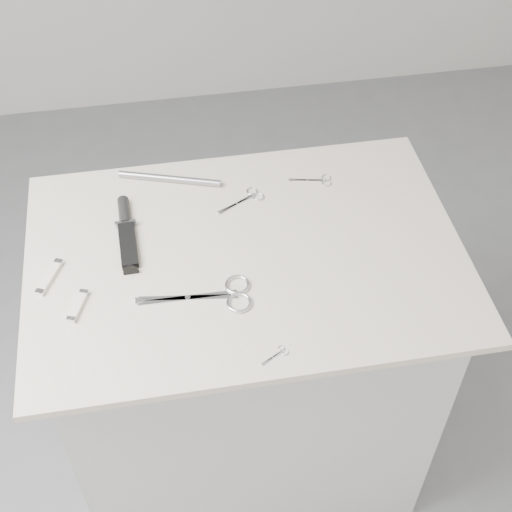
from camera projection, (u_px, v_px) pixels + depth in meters
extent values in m
cube|color=gray|center=(249.00, 449.00, 2.31)|extent=(4.00, 4.00, 0.01)
cube|color=silver|center=(247.00, 369.00, 1.97)|extent=(0.90, 0.60, 0.90)
cube|color=beige|center=(246.00, 255.00, 1.64)|extent=(1.00, 0.70, 0.02)
cube|color=silver|center=(188.00, 298.00, 1.54)|extent=(0.22, 0.05, 0.00)
cylinder|color=silver|center=(188.00, 298.00, 1.53)|extent=(0.01, 0.01, 0.01)
torus|color=silver|center=(237.00, 285.00, 1.56)|extent=(0.06, 0.06, 0.01)
torus|color=silver|center=(239.00, 303.00, 1.52)|extent=(0.06, 0.06, 0.01)
cube|color=silver|center=(237.00, 204.00, 1.74)|extent=(0.11, 0.07, 0.00)
cylinder|color=silver|center=(237.00, 204.00, 1.74)|extent=(0.01, 0.01, 0.00)
torus|color=silver|center=(252.00, 191.00, 1.77)|extent=(0.03, 0.03, 0.00)
torus|color=silver|center=(258.00, 197.00, 1.76)|extent=(0.03, 0.03, 0.00)
cube|color=silver|center=(308.00, 180.00, 1.80)|extent=(0.09, 0.03, 0.00)
cylinder|color=silver|center=(308.00, 180.00, 1.80)|extent=(0.01, 0.01, 0.00)
torus|color=silver|center=(326.00, 178.00, 1.81)|extent=(0.02, 0.02, 0.00)
torus|color=silver|center=(327.00, 183.00, 1.79)|extent=(0.02, 0.02, 0.00)
cube|color=silver|center=(272.00, 358.00, 1.43)|extent=(0.05, 0.03, 0.00)
cylinder|color=silver|center=(272.00, 357.00, 1.43)|extent=(0.00, 0.00, 0.00)
torus|color=silver|center=(281.00, 348.00, 1.44)|extent=(0.01, 0.01, 0.00)
torus|color=silver|center=(285.00, 352.00, 1.44)|extent=(0.01, 0.01, 0.00)
cube|color=black|center=(128.00, 245.00, 1.64)|extent=(0.04, 0.14, 0.02)
cube|color=#919499|center=(126.00, 223.00, 1.68)|extent=(0.05, 0.01, 0.02)
cylinder|color=black|center=(124.00, 211.00, 1.71)|extent=(0.03, 0.09, 0.03)
cube|color=white|center=(50.00, 277.00, 1.57)|extent=(0.06, 0.10, 0.01)
cube|color=silver|center=(59.00, 262.00, 1.60)|extent=(0.02, 0.02, 0.01)
cube|color=silver|center=(40.00, 292.00, 1.54)|extent=(0.02, 0.02, 0.01)
cube|color=white|center=(78.00, 306.00, 1.52)|extent=(0.05, 0.08, 0.01)
cube|color=silver|center=(84.00, 293.00, 1.54)|extent=(0.02, 0.02, 0.01)
cube|color=silver|center=(71.00, 320.00, 1.49)|extent=(0.02, 0.02, 0.01)
cylinder|color=#919499|center=(170.00, 179.00, 1.79)|extent=(0.25, 0.10, 0.02)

